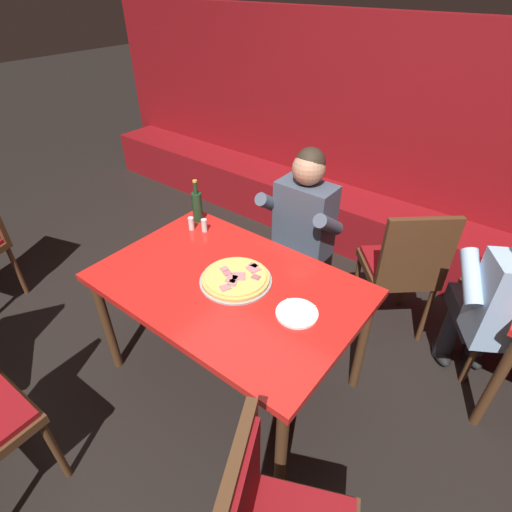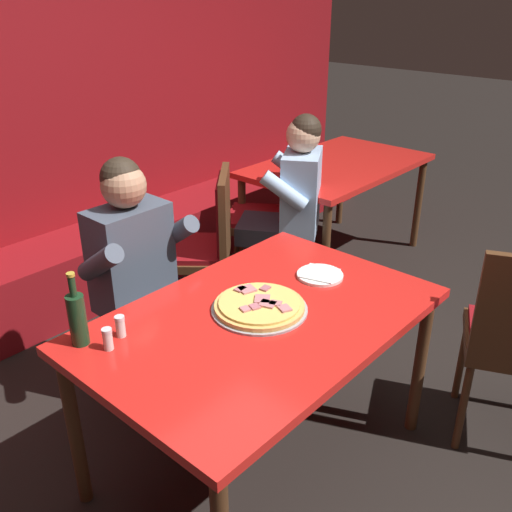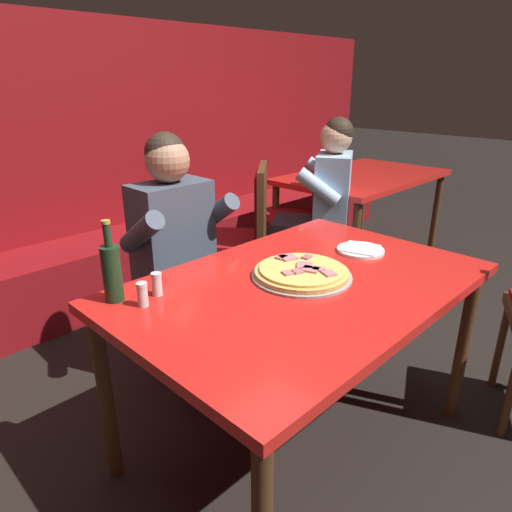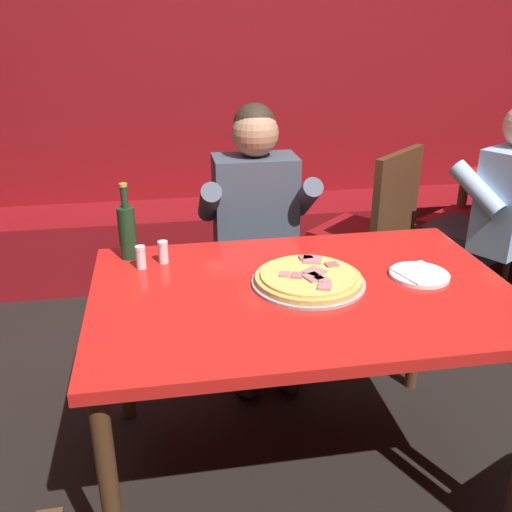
% 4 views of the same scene
% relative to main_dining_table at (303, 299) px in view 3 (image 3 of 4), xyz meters
% --- Properties ---
extents(ground_plane, '(24.00, 24.00, 0.00)m').
position_rel_main_dining_table_xyz_m(ground_plane, '(0.00, 0.00, -0.70)').
color(ground_plane, black).
extents(booth_wall_panel, '(6.80, 0.16, 1.90)m').
position_rel_main_dining_table_xyz_m(booth_wall_panel, '(0.00, 2.18, 0.25)').
color(booth_wall_panel, maroon).
rests_on(booth_wall_panel, ground_plane).
extents(booth_bench, '(6.46, 0.48, 0.46)m').
position_rel_main_dining_table_xyz_m(booth_bench, '(0.00, 1.86, -0.47)').
color(booth_bench, maroon).
rests_on(booth_bench, ground_plane).
extents(main_dining_table, '(1.43, 0.94, 0.78)m').
position_rel_main_dining_table_xyz_m(main_dining_table, '(0.00, 0.00, 0.00)').
color(main_dining_table, '#4C2D19').
rests_on(main_dining_table, ground_plane).
extents(pizza, '(0.39, 0.39, 0.05)m').
position_rel_main_dining_table_xyz_m(pizza, '(0.03, 0.03, 0.10)').
color(pizza, '#9E9EA3').
rests_on(pizza, main_dining_table).
extents(plate_white_paper, '(0.21, 0.21, 0.02)m').
position_rel_main_dining_table_xyz_m(plate_white_paper, '(0.43, 0.02, 0.09)').
color(plate_white_paper, white).
rests_on(plate_white_paper, main_dining_table).
extents(beer_bottle, '(0.07, 0.07, 0.29)m').
position_rel_main_dining_table_xyz_m(beer_bottle, '(-0.59, 0.37, 0.19)').
color(beer_bottle, '#19381E').
rests_on(beer_bottle, main_dining_table).
extents(shaker_red_pepper_flakes, '(0.04, 0.04, 0.09)m').
position_rel_main_dining_table_xyz_m(shaker_red_pepper_flakes, '(-0.54, 0.26, 0.12)').
color(shaker_red_pepper_flakes, silver).
rests_on(shaker_red_pepper_flakes, main_dining_table).
extents(shaker_oregano, '(0.04, 0.04, 0.09)m').
position_rel_main_dining_table_xyz_m(shaker_oregano, '(-0.46, 0.30, 0.12)').
color(shaker_oregano, silver).
rests_on(shaker_oregano, main_dining_table).
extents(diner_seated_blue_shirt, '(0.53, 0.53, 1.27)m').
position_rel_main_dining_table_xyz_m(diner_seated_blue_shirt, '(-0.03, 0.73, 0.01)').
color(diner_seated_blue_shirt, black).
rests_on(diner_seated_blue_shirt, ground_plane).
extents(dining_chair_side_aisle, '(0.62, 0.62, 1.01)m').
position_rel_main_dining_table_xyz_m(dining_chair_side_aisle, '(0.63, 0.99, -0.10)').
color(dining_chair_side_aisle, '#4C2D19').
rests_on(dining_chair_side_aisle, ground_plane).
extents(dining_chair_near_right, '(0.61, 0.61, 0.95)m').
position_rel_main_dining_table_xyz_m(dining_chair_near_right, '(1.29, 1.06, -0.13)').
color(dining_chair_near_right, '#4C2D19').
rests_on(dining_chair_near_right, ground_plane).
extents(diner_standing_companion, '(0.62, 0.64, 1.27)m').
position_rel_main_dining_table_xyz_m(diner_standing_companion, '(1.22, 0.85, 0.01)').
color(diner_standing_companion, black).
rests_on(diner_standing_companion, ground_plane).
extents(background_dining_table, '(1.40, 0.86, 0.78)m').
position_rel_main_dining_table_xyz_m(background_dining_table, '(1.98, 0.98, -0.01)').
color(background_dining_table, '#4C2D19').
rests_on(background_dining_table, ground_plane).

